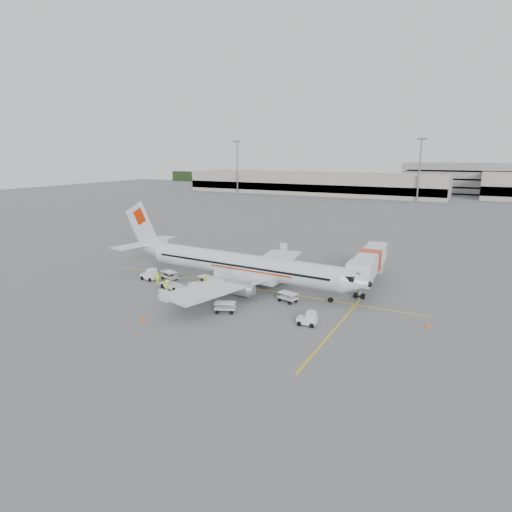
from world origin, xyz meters
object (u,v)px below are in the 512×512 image
at_px(jet_bridge, 369,268).
at_px(tug_mid, 191,289).
at_px(aircraft, 242,250).
at_px(tug_aft, 149,274).
at_px(belt_loader, 172,280).
at_px(tug_fore, 307,318).

distance_m(jet_bridge, tug_mid, 23.47).
xyz_separation_m(aircraft, tug_aft, (-12.91, -3.29, -4.13)).
xyz_separation_m(belt_loader, tug_mid, (3.69, -1.03, -0.39)).
distance_m(jet_bridge, belt_loader, 25.85).
height_order(aircraft, tug_fore, aircraft).
distance_m(belt_loader, tug_aft, 5.67).
relative_size(jet_bridge, belt_loader, 3.85).
xyz_separation_m(aircraft, tug_mid, (-3.83, -6.04, -4.12)).
distance_m(jet_bridge, tug_fore, 17.15).
xyz_separation_m(tug_fore, tug_aft, (-25.02, 4.92, 0.08)).
height_order(jet_bridge, belt_loader, jet_bridge).
bearing_deg(tug_mid, jet_bridge, 46.82).
height_order(aircraft, jet_bridge, aircraft).
bearing_deg(tug_fore, belt_loader, 165.50).
bearing_deg(jet_bridge, belt_loader, -151.19).
bearing_deg(tug_aft, belt_loader, -14.85).
bearing_deg(tug_fore, tug_aft, 163.61).
bearing_deg(tug_aft, tug_mid, -13.96).
height_order(belt_loader, tug_fore, belt_loader).
relative_size(belt_loader, tug_mid, 2.10).
relative_size(aircraft, tug_fore, 18.50).
relative_size(jet_bridge, tug_fore, 8.96).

